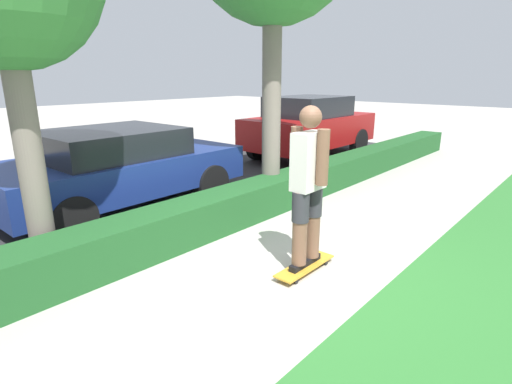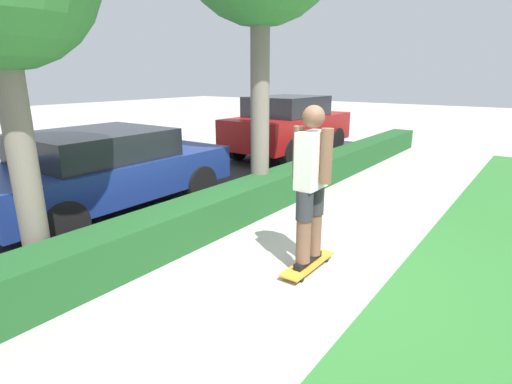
{
  "view_description": "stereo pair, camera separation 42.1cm",
  "coord_description": "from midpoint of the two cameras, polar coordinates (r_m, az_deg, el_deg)",
  "views": [
    {
      "loc": [
        -3.49,
        -2.5,
        2.2
      ],
      "look_at": [
        0.02,
        0.6,
        0.83
      ],
      "focal_mm": 28.0,
      "sensor_mm": 36.0,
      "label": 1
    },
    {
      "loc": [
        -3.76,
        -2.18,
        2.2
      ],
      "look_at": [
        0.02,
        0.6,
        0.83
      ],
      "focal_mm": 28.0,
      "sensor_mm": 36.0,
      "label": 2
    }
  ],
  "objects": [
    {
      "name": "hedge_row",
      "position": [
        5.69,
        -10.43,
        -3.78
      ],
      "size": [
        18.66,
        0.6,
        0.55
      ],
      "color": "#1E5123",
      "rests_on": "ground_plane"
    },
    {
      "name": "ground_plane",
      "position": [
        4.84,
        3.15,
        -10.76
      ],
      "size": [
        60.0,
        60.0,
        0.0
      ],
      "primitive_type": "plane",
      "color": "#ADA89E"
    },
    {
      "name": "skater_person",
      "position": [
        4.43,
        5.19,
        1.27
      ],
      "size": [
        0.52,
        0.47,
        1.82
      ],
      "color": "black",
      "rests_on": "skateboard"
    },
    {
      "name": "skateboard",
      "position": [
        4.78,
        4.88,
        -10.27
      ],
      "size": [
        0.9,
        0.24,
        0.08
      ],
      "color": "gold",
      "rests_on": "ground_plane"
    },
    {
      "name": "parked_car_rear",
      "position": [
        11.28,
        3.62,
        9.51
      ],
      "size": [
        4.13,
        1.89,
        1.67
      ],
      "rotation": [
        0.0,
        0.0,
        0.0
      ],
      "color": "maroon",
      "rests_on": "ground_plane"
    },
    {
      "name": "parked_car_middle",
      "position": [
        7.08,
        -22.62,
        3.05
      ],
      "size": [
        4.11,
        2.05,
        1.36
      ],
      "rotation": [
        0.0,
        0.0,
        0.02
      ],
      "color": "navy",
      "rests_on": "ground_plane"
    },
    {
      "name": "street_asphalt",
      "position": [
        7.79,
        -23.62,
        -1.49
      ],
      "size": [
        18.66,
        5.0,
        0.01
      ],
      "color": "#2D2D30",
      "rests_on": "ground_plane"
    }
  ]
}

